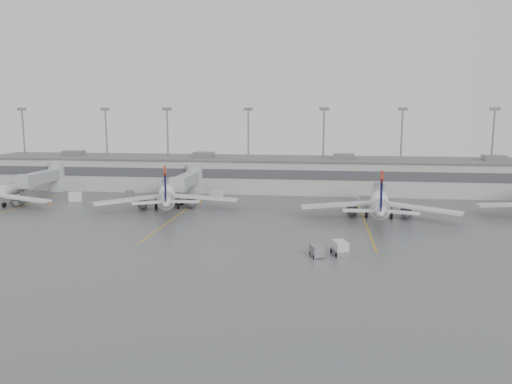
# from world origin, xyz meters

# --- Properties ---
(ground) EXTENTS (260.00, 260.00, 0.00)m
(ground) POSITION_xyz_m (0.00, 0.00, 0.00)
(ground) COLOR #535355
(ground) RESTS_ON ground
(terminal) EXTENTS (152.00, 17.00, 9.45)m
(terminal) POSITION_xyz_m (-0.01, 57.98, 4.17)
(terminal) COLOR #B4B4AF
(terminal) RESTS_ON ground
(light_masts) EXTENTS (142.40, 8.00, 20.60)m
(light_masts) POSITION_xyz_m (0.00, 63.75, 12.03)
(light_masts) COLOR gray
(light_masts) RESTS_ON ground
(jet_bridge_left) EXTENTS (4.00, 17.20, 7.00)m
(jet_bridge_left) POSITION_xyz_m (-55.50, 45.72, 3.87)
(jet_bridge_left) COLOR gray
(jet_bridge_left) RESTS_ON ground
(jet_bridge_right) EXTENTS (4.00, 17.20, 7.00)m
(jet_bridge_right) POSITION_xyz_m (-20.50, 45.72, 3.87)
(jet_bridge_right) COLOR gray
(jet_bridge_right) RESTS_ON ground
(stand_markings) EXTENTS (105.25, 40.00, 0.01)m
(stand_markings) POSITION_xyz_m (-0.00, 24.00, 0.01)
(stand_markings) COLOR #DFA00D
(stand_markings) RESTS_ON ground
(jet_mid_left) EXTENTS (27.55, 31.34, 10.43)m
(jet_mid_left) POSITION_xyz_m (-21.44, 31.11, 3.24)
(jet_mid_left) COLOR silver
(jet_mid_left) RESTS_ON ground
(jet_mid_right) EXTENTS (29.03, 32.68, 10.58)m
(jet_mid_right) POSITION_xyz_m (20.38, 27.92, 3.29)
(jet_mid_right) COLOR silver
(jet_mid_right) RESTS_ON ground
(baggage_tug) EXTENTS (2.73, 3.46, 1.96)m
(baggage_tug) POSITION_xyz_m (12.30, 2.15, 0.76)
(baggage_tug) COLOR silver
(baggage_tug) RESTS_ON ground
(baggage_cart) EXTENTS (2.12, 2.81, 1.61)m
(baggage_cart) POSITION_xyz_m (9.10, 0.95, 0.84)
(baggage_cart) COLOR slate
(baggage_cart) RESTS_ON ground
(gse_uld_a) EXTENTS (3.24, 2.77, 1.94)m
(gse_uld_a) POSITION_xyz_m (-44.41, 37.24, 0.97)
(gse_uld_a) COLOR silver
(gse_uld_a) RESTS_ON ground
(gse_uld_b) EXTENTS (2.94, 2.29, 1.85)m
(gse_uld_b) POSITION_xyz_m (-13.90, 43.50, 0.93)
(gse_uld_b) COLOR silver
(gse_uld_b) RESTS_ON ground
(gse_uld_c) EXTENTS (2.56, 2.05, 1.58)m
(gse_uld_c) POSITION_xyz_m (18.88, 43.45, 0.79)
(gse_uld_c) COLOR silver
(gse_uld_c) RESTS_ON ground
(gse_loader) EXTENTS (2.69, 3.37, 1.83)m
(gse_loader) POSITION_xyz_m (-33.34, 41.05, 0.92)
(gse_loader) COLOR slate
(gse_loader) RESTS_ON ground
(cone_a) EXTENTS (0.50, 0.50, 0.80)m
(cone_a) POSITION_xyz_m (-48.20, 33.57, 0.40)
(cone_a) COLOR orange
(cone_a) RESTS_ON ground
(cone_b) EXTENTS (0.50, 0.50, 0.80)m
(cone_b) POSITION_xyz_m (-16.26, 38.00, 0.40)
(cone_b) COLOR orange
(cone_b) RESTS_ON ground
(cone_c) EXTENTS (0.45, 0.45, 0.72)m
(cone_c) POSITION_xyz_m (22.09, 39.70, 0.36)
(cone_c) COLOR orange
(cone_c) RESTS_ON ground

